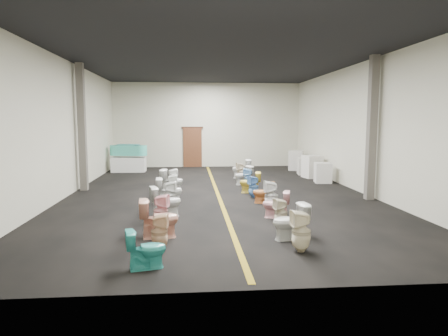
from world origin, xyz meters
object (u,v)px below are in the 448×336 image
at_px(toilet_left_5, 170,195).
at_px(toilet_left_8, 172,181).
at_px(appliance_crate_c, 305,166).
at_px(toilet_right_8, 248,178).
at_px(display_table, 129,164).
at_px(toilet_right_0, 301,231).
at_px(toilet_left_2, 159,218).
at_px(toilet_right_11, 241,169).
at_px(toilet_right_1, 290,222).
at_px(appliance_crate_a, 323,173).
at_px(toilet_right_4, 271,196).
at_px(toilet_right_6, 254,187).
at_px(toilet_left_6, 169,191).
at_px(bathtub, 128,150).
at_px(toilet_right_2, 281,213).
at_px(toilet_right_10, 241,172).
at_px(toilet_left_1, 160,232).
at_px(appliance_crate_d, 296,160).
at_px(toilet_left_4, 166,202).
at_px(toilet_right_7, 250,182).
at_px(toilet_left_7, 172,186).
at_px(toilet_right_9, 243,175).
at_px(toilet_right_3, 276,204).
at_px(toilet_left_0, 146,249).
at_px(toilet_right_5, 263,193).
at_px(toilet_left_9, 172,179).
at_px(appliance_crate_b, 312,167).

height_order(toilet_left_5, toilet_left_8, toilet_left_5).
height_order(appliance_crate_c, toilet_right_8, appliance_crate_c).
height_order(display_table, toilet_right_0, toilet_right_0).
bearing_deg(toilet_left_2, toilet_right_11, -23.75).
relative_size(toilet_right_0, toilet_right_1, 1.05).
height_order(appliance_crate_a, toilet_right_4, toilet_right_4).
bearing_deg(toilet_right_6, toilet_left_6, -97.62).
bearing_deg(toilet_right_0, bathtub, -161.04).
relative_size(toilet_right_2, toilet_right_10, 0.89).
bearing_deg(toilet_right_2, toilet_right_1, -11.70).
bearing_deg(toilet_right_2, toilet_right_8, 169.85).
distance_m(toilet_left_1, toilet_right_4, 4.28).
xyz_separation_m(appliance_crate_d, toilet_left_4, (-5.97, -9.40, -0.09)).
bearing_deg(toilet_left_4, toilet_right_7, -55.08).
bearing_deg(toilet_left_8, toilet_right_11, -29.12).
height_order(toilet_right_4, toilet_right_8, toilet_right_4).
relative_size(appliance_crate_c, toilet_right_11, 0.96).
distance_m(toilet_left_7, toilet_right_1, 5.57).
bearing_deg(toilet_left_7, appliance_crate_c, -49.97).
xyz_separation_m(display_table, toilet_right_9, (5.08, -4.40, 0.01)).
height_order(toilet_left_1, toilet_right_8, toilet_right_8).
relative_size(appliance_crate_a, toilet_right_3, 1.14).
bearing_deg(toilet_right_6, toilet_right_7, 157.11).
relative_size(bathtub, toilet_left_0, 2.70).
bearing_deg(toilet_right_7, appliance_crate_d, 159.25).
bearing_deg(toilet_right_2, toilet_right_9, 170.53).
relative_size(appliance_crate_c, toilet_right_5, 1.18).
bearing_deg(toilet_left_5, toilet_left_4, 175.65).
bearing_deg(toilet_right_4, toilet_right_8, -178.73).
relative_size(appliance_crate_a, toilet_left_9, 1.10).
bearing_deg(toilet_right_6, toilet_left_4, -70.28).
distance_m(display_table, toilet_left_9, 5.56).
xyz_separation_m(toilet_left_7, toilet_right_3, (2.80, -3.00, -0.02)).
bearing_deg(toilet_left_0, toilet_right_7, -35.11).
height_order(bathtub, appliance_crate_a, bathtub).
distance_m(toilet_left_0, toilet_left_8, 7.27).
bearing_deg(toilet_left_8, appliance_crate_d, -33.69).
bearing_deg(toilet_right_0, toilet_left_0, -81.04).
distance_m(appliance_crate_d, toilet_left_5, 10.40).
relative_size(toilet_left_1, toilet_right_5, 1.08).
bearing_deg(display_table, appliance_crate_d, -0.52).
distance_m(bathtub, toilet_right_6, 8.74).
bearing_deg(toilet_left_8, toilet_right_1, -142.73).
bearing_deg(toilet_right_0, toilet_left_7, -157.86).
xyz_separation_m(toilet_right_0, toilet_right_8, (0.05, 7.27, -0.03)).
bearing_deg(appliance_crate_c, appliance_crate_b, -90.00).
distance_m(toilet_left_7, toilet_right_10, 4.29).
relative_size(appliance_crate_a, toilet_right_5, 1.22).
xyz_separation_m(display_table, toilet_left_7, (2.40, -6.82, 0.02)).
distance_m(toilet_right_4, toilet_right_10, 5.49).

